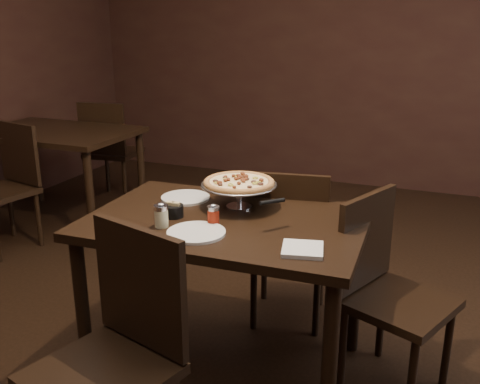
% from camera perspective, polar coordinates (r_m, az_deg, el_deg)
% --- Properties ---
extents(room, '(6.04, 7.04, 2.84)m').
position_cam_1_polar(room, '(2.22, 1.34, 11.17)').
color(room, black).
rests_on(room, ground).
extents(dining_table, '(1.29, 0.88, 0.79)m').
position_cam_1_polar(dining_table, '(2.50, -1.49, -5.06)').
color(dining_table, black).
rests_on(dining_table, ground).
extents(background_table, '(1.28, 0.85, 0.80)m').
position_cam_1_polar(background_table, '(4.72, -19.01, 5.01)').
color(background_table, black).
rests_on(background_table, ground).
extents(pizza_stand, '(0.37, 0.37, 0.15)m').
position_cam_1_polar(pizza_stand, '(2.57, -0.11, 1.00)').
color(pizza_stand, silver).
rests_on(pizza_stand, dining_table).
extents(parmesan_shaker, '(0.06, 0.06, 0.11)m').
position_cam_1_polar(parmesan_shaker, '(2.37, -8.39, -2.48)').
color(parmesan_shaker, beige).
rests_on(parmesan_shaker, dining_table).
extents(pepper_flake_shaker, '(0.06, 0.06, 0.10)m').
position_cam_1_polar(pepper_flake_shaker, '(2.38, -2.86, -2.44)').
color(pepper_flake_shaker, maroon).
rests_on(pepper_flake_shaker, dining_table).
extents(packet_caddy, '(0.09, 0.09, 0.07)m').
position_cam_1_polar(packet_caddy, '(2.49, -7.11, -1.97)').
color(packet_caddy, black).
rests_on(packet_caddy, dining_table).
extents(napkin_stack, '(0.19, 0.19, 0.02)m').
position_cam_1_polar(napkin_stack, '(2.13, 6.69, -6.09)').
color(napkin_stack, silver).
rests_on(napkin_stack, dining_table).
extents(plate_left, '(0.25, 0.25, 0.01)m').
position_cam_1_polar(plate_left, '(2.75, -5.84, -0.60)').
color(plate_left, silver).
rests_on(plate_left, dining_table).
extents(plate_near, '(0.25, 0.25, 0.01)m').
position_cam_1_polar(plate_near, '(2.29, -4.69, -4.34)').
color(plate_near, silver).
rests_on(plate_near, dining_table).
extents(serving_spatula, '(0.16, 0.16, 0.02)m').
position_cam_1_polar(serving_spatula, '(2.31, 3.46, -1.07)').
color(serving_spatula, silver).
rests_on(serving_spatula, pizza_stand).
extents(chair_far, '(0.49, 0.49, 0.92)m').
position_cam_1_polar(chair_far, '(2.96, 5.20, -5.26)').
color(chair_far, black).
rests_on(chair_far, ground).
extents(chair_near, '(0.56, 0.56, 0.96)m').
position_cam_1_polar(chair_near, '(2.06, -13.01, -16.03)').
color(chair_near, black).
rests_on(chair_near, ground).
extents(chair_side, '(0.56, 0.56, 0.92)m').
position_cam_1_polar(chair_side, '(2.57, 15.33, -9.64)').
color(chair_side, black).
rests_on(chair_side, ground).
extents(bg_chair_far, '(0.50, 0.50, 0.96)m').
position_cam_1_polar(bg_chair_far, '(5.19, -13.72, 4.62)').
color(bg_chair_far, black).
rests_on(bg_chair_far, ground).
extents(bg_chair_near, '(0.52, 0.52, 0.94)m').
position_cam_1_polar(bg_chair_near, '(4.37, -23.55, 1.02)').
color(bg_chair_near, black).
rests_on(bg_chair_near, ground).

